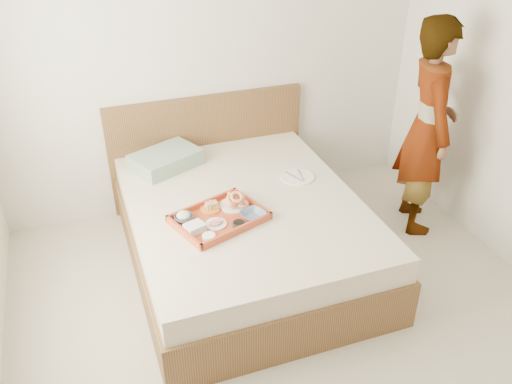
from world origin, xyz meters
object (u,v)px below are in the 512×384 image
at_px(tray, 219,217).
at_px(person, 428,128).
at_px(bed, 245,232).
at_px(dinner_plate, 297,177).

xyz_separation_m(tray, person, (1.71, 0.21, 0.28)).
xyz_separation_m(bed, tray, (-0.23, -0.17, 0.29)).
bearing_deg(person, dinner_plate, 101.17).
bearing_deg(tray, person, -12.23).
bearing_deg(bed, person, 1.49).
xyz_separation_m(bed, person, (1.47, 0.04, 0.58)).
distance_m(bed, dinner_plate, 0.58).
distance_m(bed, tray, 0.41).
xyz_separation_m(dinner_plate, person, (1.00, -0.14, 0.30)).
relative_size(bed, person, 1.19).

